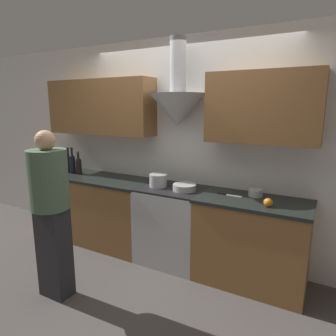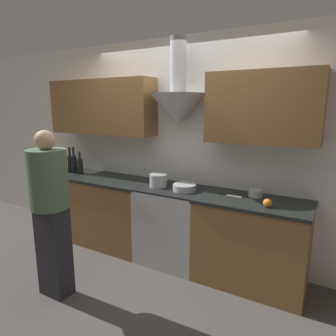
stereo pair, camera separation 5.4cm
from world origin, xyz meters
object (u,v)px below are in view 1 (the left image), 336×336
Objects in this scene: wine_bottle_4 at (79,165)px; mixing_bowl at (184,187)px; stock_pot at (158,180)px; wine_bottle_1 at (62,162)px; orange_fruit at (268,202)px; stove_range at (172,224)px; wine_bottle_3 at (72,163)px; person_foreground_left at (51,209)px; saucepan at (255,193)px; wine_bottle_0 at (58,162)px; wine_bottle_2 at (69,162)px.

mixing_bowl is (1.64, -0.05, -0.09)m from wine_bottle_4.
stock_pot is at bearing -2.08° from wine_bottle_4.
orange_fruit is at bearing -2.93° from wine_bottle_1.
stock_pot is at bearing -1.13° from wine_bottle_1.
wine_bottle_3 is at bearing -179.96° from stove_range.
stove_range is 1.39m from person_foreground_left.
orange_fruit is at bearing -57.03° from saucepan.
wine_bottle_0 is at bearing 179.01° from mixing_bowl.
person_foreground_left is (-1.58, -1.27, -0.05)m from saucepan.
wine_bottle_3 is 1.18× the size of wine_bottle_4.
stove_range is at bearing -0.16° from wine_bottle_0.
stock_pot is 1.41× the size of saucepan.
wine_bottle_0 is 2.77m from saucepan.
person_foreground_left reaches higher than orange_fruit.
person_foreground_left reaches higher than wine_bottle_3.
wine_bottle_2 is at bearing 179.15° from stove_range.
wine_bottle_3 is at bearing -176.94° from saucepan.
wine_bottle_1 is 2.68m from saucepan.
mixing_bowl is 0.76m from saucepan.
stock_pot is at bearing -171.43° from saucepan.
wine_bottle_1 reaches higher than stock_pot.
person_foreground_left is (0.80, -1.15, -0.14)m from wine_bottle_4.
wine_bottle_1 is at bearing -177.02° from wine_bottle_4.
wine_bottle_4 is 2.10× the size of saucepan.
wine_bottle_2 reaches higher than stock_pot.
person_foreground_left is (-0.84, -1.10, -0.05)m from mixing_bowl.
wine_bottle_3 reaches higher than wine_bottle_0.
wine_bottle_3 is at bearing 178.78° from stock_pot.
person_foreground_left is at bearing -127.34° from mixing_bowl.
wine_bottle_2 is 1.14× the size of wine_bottle_4.
orange_fruit is (2.56, -0.16, -0.08)m from wine_bottle_4.
saucepan is at bearing 8.23° from stove_range.
saucepan is 2.03m from person_foreground_left.
wine_bottle_0 is 2.29× the size of saucepan.
orange_fruit is at bearing 29.29° from person_foreground_left.
wine_bottle_1 reaches higher than mixing_bowl.
wine_bottle_0 is 1.02× the size of wine_bottle_1.
mixing_bowl is at bearing 52.66° from person_foreground_left.
stove_range is at bearing 172.39° from orange_fruit.
wine_bottle_1 reaches higher than stove_range.
person_foreground_left is (-0.51, -1.10, -0.09)m from stock_pot.
wine_bottle_4 is (0.30, 0.02, -0.01)m from wine_bottle_1.
wine_bottle_2 is 0.11m from wine_bottle_3.
wine_bottle_2 is 1.70× the size of stock_pot.
mixing_bowl is (1.74, -0.03, -0.11)m from wine_bottle_3.
wine_bottle_0 reaches higher than wine_bottle_4.
wine_bottle_3 reaches higher than stock_pot.
mixing_bowl is 0.16× the size of person_foreground_left.
stove_range is 1.20m from orange_fruit.
wine_bottle_2 is 0.97× the size of wine_bottle_3.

